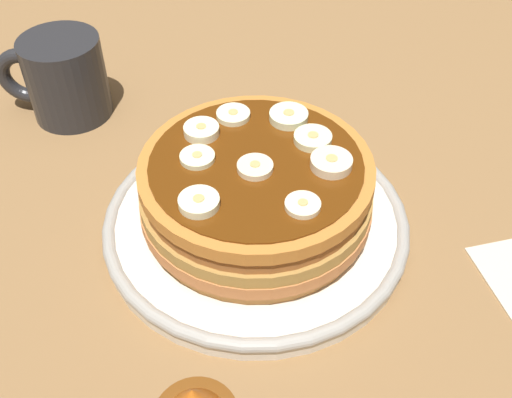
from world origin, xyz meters
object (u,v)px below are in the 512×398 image
at_px(plate, 256,222).
at_px(banana_slice_1, 198,157).
at_px(banana_slice_2, 331,162).
at_px(banana_slice_4, 233,115).
at_px(banana_slice_0, 260,168).
at_px(banana_slice_7, 201,131).
at_px(banana_slice_3, 199,203).
at_px(banana_slice_8, 313,139).
at_px(coffee_mug, 63,77).
at_px(banana_slice_6, 289,117).
at_px(banana_slice_5, 303,206).
at_px(pancake_stack, 257,192).

relative_size(plate, banana_slice_1, 9.37).
relative_size(banana_slice_2, banana_slice_4, 1.13).
bearing_deg(banana_slice_1, banana_slice_0, 169.21).
height_order(banana_slice_4, banana_slice_7, banana_slice_7).
relative_size(banana_slice_3, banana_slice_8, 0.97).
bearing_deg(banana_slice_0, banana_slice_3, 45.96).
xyz_separation_m(banana_slice_3, banana_slice_4, (-0.01, -0.11, -0.00)).
bearing_deg(coffee_mug, banana_slice_0, 142.40).
height_order(banana_slice_1, banana_slice_6, banana_slice_6).
distance_m(banana_slice_7, coffee_mug, 0.21).
height_order(banana_slice_6, banana_slice_8, same).
height_order(banana_slice_5, banana_slice_6, banana_slice_6).
xyz_separation_m(banana_slice_2, banana_slice_7, (0.11, -0.03, -0.00)).
relative_size(banana_slice_3, banana_slice_6, 0.92).
height_order(plate, banana_slice_6, banana_slice_6).
bearing_deg(banana_slice_4, coffee_mug, -28.05).
height_order(banana_slice_3, coffee_mug, same).
distance_m(banana_slice_4, coffee_mug, 0.22).
height_order(banana_slice_2, banana_slice_8, banana_slice_2).
distance_m(banana_slice_3, coffee_mug, 0.28).
relative_size(banana_slice_7, coffee_mug, 0.25).
distance_m(plate, banana_slice_0, 0.07).
relative_size(pancake_stack, banana_slice_6, 5.95).
bearing_deg(banana_slice_8, banana_slice_7, -1.38).
height_order(pancake_stack, banana_slice_1, banana_slice_1).
xyz_separation_m(pancake_stack, banana_slice_5, (-0.04, 0.05, 0.03)).
distance_m(banana_slice_6, banana_slice_8, 0.04).
relative_size(plate, banana_slice_8, 8.37).
height_order(banana_slice_3, banana_slice_6, same).
bearing_deg(pancake_stack, banana_slice_3, 52.41).
bearing_deg(plate, banana_slice_6, -111.78).
relative_size(banana_slice_3, banana_slice_7, 1.03).
bearing_deg(banana_slice_1, banana_slice_8, -162.19).
bearing_deg(coffee_mug, banana_slice_3, 130.02).
relative_size(banana_slice_1, banana_slice_6, 0.84).
bearing_deg(banana_slice_5, banana_slice_4, -59.38).
bearing_deg(banana_slice_3, banana_slice_1, -80.21).
distance_m(banana_slice_5, banana_slice_7, 0.12).
bearing_deg(banana_slice_6, banana_slice_1, 39.30).
height_order(banana_slice_0, banana_slice_4, same).
bearing_deg(banana_slice_4, banana_slice_0, 112.79).
xyz_separation_m(banana_slice_2, coffee_mug, (0.27, -0.16, -0.04)).
distance_m(banana_slice_0, banana_slice_8, 0.06).
relative_size(banana_slice_0, banana_slice_7, 0.96).
xyz_separation_m(banana_slice_4, coffee_mug, (0.19, -0.10, -0.04)).
relative_size(banana_slice_1, banana_slice_8, 0.89).
bearing_deg(banana_slice_5, pancake_stack, -51.18).
xyz_separation_m(pancake_stack, banana_slice_4, (0.03, -0.06, 0.03)).
distance_m(banana_slice_4, banana_slice_7, 0.04).
relative_size(banana_slice_0, banana_slice_8, 0.90).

